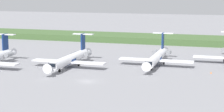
{
  "coord_description": "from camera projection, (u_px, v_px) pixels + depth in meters",
  "views": [
    {
      "loc": [
        33.93,
        -89.04,
        22.95
      ],
      "look_at": [
        0.0,
        21.5,
        3.0
      ],
      "focal_mm": 61.52,
      "sensor_mm": 36.0,
      "label": 1
    }
  ],
  "objects": [
    {
      "name": "regional_jet_third",
      "position": [
        157.0,
        57.0,
        118.17
      ],
      "size": [
        22.81,
        31.0,
        9.0
      ],
      "color": "white",
      "rests_on": "ground"
    },
    {
      "name": "ground_plane",
      "position": [
        120.0,
        61.0,
        125.86
      ],
      "size": [
        500.0,
        500.0,
        0.0
      ],
      "primitive_type": "plane",
      "color": "gray"
    },
    {
      "name": "regional_jet_second",
      "position": [
        71.0,
        59.0,
        115.62
      ],
      "size": [
        22.81,
        31.0,
        9.0
      ],
      "color": "white",
      "rests_on": "ground"
    },
    {
      "name": "safety_cone_front_marker",
      "position": [
        211.0,
        72.0,
        106.72
      ],
      "size": [
        0.44,
        0.44,
        0.55
      ],
      "primitive_type": "cone",
      "color": "orange",
      "rests_on": "ground"
    },
    {
      "name": "grass_berm",
      "position": [
        150.0,
        39.0,
        172.27
      ],
      "size": [
        320.0,
        20.0,
        2.72
      ],
      "primitive_type": "cube",
      "color": "#426033",
      "rests_on": "ground"
    }
  ]
}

